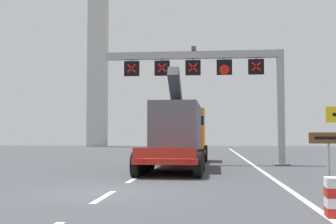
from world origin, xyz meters
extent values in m
plane|color=#424449|center=(0.00, 0.00, 0.00)|extent=(112.00, 112.00, 0.00)
cube|color=silver|center=(0.36, -1.00, 0.01)|extent=(0.20, 2.60, 0.01)
cube|color=silver|center=(0.36, 3.99, 0.01)|extent=(0.20, 2.60, 0.01)
cube|color=silver|center=(0.36, 8.99, 0.01)|extent=(0.20, 2.60, 0.01)
cube|color=silver|center=(0.36, 13.99, 0.01)|extent=(0.20, 2.60, 0.01)
cube|color=silver|center=(0.36, 18.98, 0.01)|extent=(0.20, 2.60, 0.01)
cube|color=silver|center=(0.36, 23.98, 0.01)|extent=(0.20, 2.60, 0.01)
cube|color=silver|center=(0.36, 28.98, 0.01)|extent=(0.20, 2.60, 0.01)
cube|color=silver|center=(0.36, 33.97, 0.01)|extent=(0.20, 2.60, 0.01)
cube|color=silver|center=(0.36, 38.97, 0.01)|extent=(0.20, 2.60, 0.01)
cube|color=silver|center=(6.20, 12.00, 0.01)|extent=(0.20, 63.00, 0.01)
cube|color=#9EA0A5|center=(7.89, 12.86, 3.54)|extent=(0.40, 0.40, 7.08)
cube|color=slate|center=(7.89, 12.86, 0.04)|extent=(0.90, 0.90, 0.08)
cube|color=#9EA0A5|center=(2.54, 12.86, 6.83)|extent=(11.09, 0.44, 0.44)
cube|color=#4C4C51|center=(2.60, 12.86, 7.23)|extent=(0.28, 0.40, 0.28)
cube|color=black|center=(6.42, 12.86, 6.04)|extent=(0.95, 0.24, 0.94)
cube|color=#9EA0A5|center=(6.42, 12.86, 6.56)|extent=(0.08, 0.08, 0.16)
cube|color=red|center=(6.42, 12.73, 6.04)|extent=(0.58, 0.02, 0.58)
cube|color=red|center=(6.42, 12.73, 6.04)|extent=(0.58, 0.02, 0.58)
cube|color=black|center=(4.48, 12.86, 6.04)|extent=(0.95, 0.24, 0.94)
cube|color=#9EA0A5|center=(4.48, 12.86, 6.56)|extent=(0.08, 0.08, 0.16)
cone|color=red|center=(4.48, 12.73, 5.87)|extent=(0.61, 0.02, 0.61)
cube|color=black|center=(2.54, 12.86, 6.04)|extent=(0.95, 0.24, 0.94)
cube|color=#9EA0A5|center=(2.54, 12.86, 6.56)|extent=(0.08, 0.08, 0.16)
cube|color=red|center=(2.54, 12.73, 6.04)|extent=(0.58, 0.02, 0.58)
cube|color=red|center=(2.54, 12.73, 6.04)|extent=(0.58, 0.02, 0.58)
cube|color=black|center=(0.60, 12.86, 6.04)|extent=(0.95, 0.24, 0.94)
cube|color=#9EA0A5|center=(0.60, 12.86, 6.56)|extent=(0.08, 0.08, 0.16)
cube|color=red|center=(0.60, 12.73, 6.04)|extent=(0.58, 0.02, 0.58)
cube|color=red|center=(0.60, 12.73, 6.04)|extent=(0.58, 0.02, 0.58)
cube|color=black|center=(-1.34, 12.86, 6.04)|extent=(0.95, 0.24, 0.94)
cube|color=#9EA0A5|center=(-1.34, 12.86, 6.56)|extent=(0.08, 0.08, 0.16)
cube|color=red|center=(-1.34, 12.73, 6.04)|extent=(0.58, 0.02, 0.58)
cube|color=red|center=(-1.34, 12.73, 6.04)|extent=(0.58, 0.02, 0.58)
cube|color=red|center=(1.77, 9.28, 0.73)|extent=(3.02, 10.46, 0.24)
cube|color=red|center=(1.66, 4.00, 1.10)|extent=(2.66, 0.14, 0.44)
cylinder|color=black|center=(0.33, 4.81, 0.55)|extent=(0.34, 1.11, 1.10)
cylinder|color=black|center=(3.03, 4.75, 0.55)|extent=(0.34, 1.11, 1.10)
cylinder|color=black|center=(0.35, 5.86, 0.55)|extent=(0.34, 1.11, 1.10)
cylinder|color=black|center=(3.05, 5.80, 0.55)|extent=(0.34, 1.11, 1.10)
cylinder|color=black|center=(0.37, 6.90, 0.55)|extent=(0.34, 1.11, 1.10)
cylinder|color=black|center=(3.07, 6.85, 0.55)|extent=(0.34, 1.11, 1.10)
cylinder|color=black|center=(0.39, 7.95, 0.55)|extent=(0.34, 1.11, 1.10)
cylinder|color=black|center=(3.09, 7.90, 0.55)|extent=(0.34, 1.11, 1.10)
cylinder|color=black|center=(0.42, 9.00, 0.55)|extent=(0.34, 1.11, 1.10)
cylinder|color=black|center=(3.12, 8.95, 0.55)|extent=(0.34, 1.11, 1.10)
cube|color=orange|center=(1.92, 16.37, 2.10)|extent=(2.64, 3.25, 3.10)
cube|color=black|center=(1.92, 16.37, 2.80)|extent=(2.67, 3.27, 0.60)
cylinder|color=black|center=(0.65, 17.28, 0.55)|extent=(0.36, 1.11, 1.10)
cylinder|color=black|center=(3.23, 17.23, 0.55)|extent=(0.36, 1.11, 1.10)
cylinder|color=black|center=(0.61, 15.28, 0.55)|extent=(0.36, 1.11, 1.10)
cylinder|color=black|center=(3.19, 15.23, 0.55)|extent=(0.36, 1.11, 1.10)
cube|color=#565B66|center=(1.78, 9.68, 2.20)|extent=(2.50, 5.77, 2.70)
cube|color=#2D2D33|center=(1.76, 8.82, 4.15)|extent=(0.62, 2.95, 2.29)
cube|color=red|center=(0.68, 3.98, 0.80)|extent=(0.20, 0.06, 0.12)
cube|color=red|center=(2.64, 3.94, 0.80)|extent=(0.20, 0.06, 0.12)
cylinder|color=#9EA0A5|center=(8.48, 4.76, 0.98)|extent=(0.10, 0.10, 1.96)
cube|color=brown|center=(8.48, 4.70, 1.73)|extent=(1.62, 0.06, 0.46)
cube|color=black|center=(8.48, 4.67, 1.73)|extent=(1.17, 0.01, 0.12)
cube|color=#B7B7B2|center=(-13.41, 49.97, 20.31)|extent=(2.80, 2.00, 40.62)
camera|label=1|loc=(3.51, -13.65, 1.88)|focal=45.67mm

